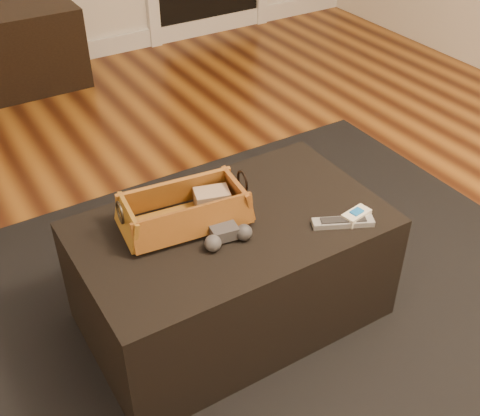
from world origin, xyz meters
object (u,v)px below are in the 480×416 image
tv_remote (181,221)px  ottoman (232,270)px  wicker_basket (185,211)px  silver_remote (343,222)px  game_controller (227,235)px  cream_gadget (356,216)px

tv_remote → ottoman: bearing=-20.1°
ottoman → wicker_basket: size_ratio=2.33×
silver_remote → game_controller: bearing=161.8°
silver_remote → cream_gadget: bearing=-1.6°
wicker_basket → cream_gadget: bearing=-29.5°
ottoman → silver_remote: (0.30, -0.20, 0.22)m
game_controller → silver_remote: 0.38m
ottoman → silver_remote: bearing=-33.9°
tv_remote → silver_remote: (0.45, -0.26, -0.02)m
tv_remote → cream_gadget: (0.50, -0.26, -0.01)m
tv_remote → wicker_basket: size_ratio=0.50×
game_controller → ottoman: bearing=51.4°
tv_remote → game_controller: size_ratio=1.32×
wicker_basket → game_controller: size_ratio=2.65×
ottoman → wicker_basket: (-0.13, 0.07, 0.26)m
game_controller → cream_gadget: size_ratio=1.57×
wicker_basket → silver_remote: wicker_basket is taller
tv_remote → wicker_basket: bearing=30.9°
tv_remote → cream_gadget: size_ratio=2.08×
game_controller → cream_gadget: 0.43m
cream_gadget → silver_remote: bearing=178.4°
ottoman → game_controller: 0.26m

